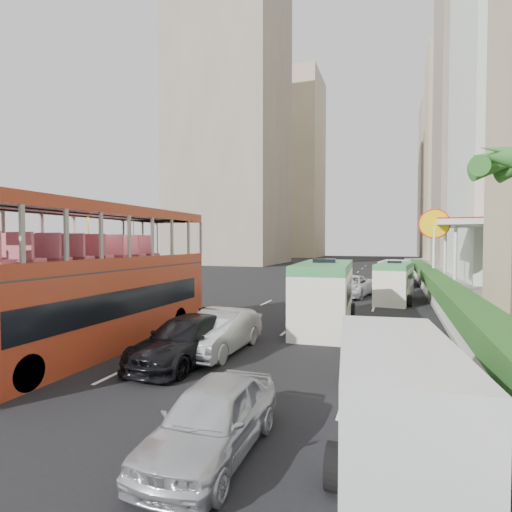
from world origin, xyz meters
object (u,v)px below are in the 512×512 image
at_px(car_silver_lane_b, 213,454).
at_px(shell_station, 478,255).
at_px(car_black, 186,361).
at_px(minibus_far, 395,282).
at_px(double_decker_bus, 99,277).
at_px(minibus_near, 324,295).
at_px(panel_van_far, 395,273).
at_px(van_asset, 350,296).
at_px(car_silver_lane_a, 220,352).
at_px(panel_van_near, 396,395).

relative_size(car_silver_lane_b, shell_station, 0.47).
xyz_separation_m(car_black, minibus_far, (6.23, 15.59, 1.23)).
distance_m(double_decker_bus, minibus_near, 9.33).
bearing_deg(panel_van_far, double_decker_bus, -105.84).
bearing_deg(van_asset, car_silver_lane_a, -90.41).
height_order(car_black, shell_station, shell_station).
relative_size(car_silver_lane_b, panel_van_near, 0.77).
height_order(minibus_far, panel_van_far, minibus_far).
distance_m(van_asset, panel_van_far, 8.81).
height_order(double_decker_bus, car_black, double_decker_bus).
xyz_separation_m(van_asset, panel_van_near, (2.92, -20.60, 0.98)).
relative_size(minibus_far, panel_van_near, 1.12).
xyz_separation_m(car_silver_lane_a, car_black, (-0.57, -1.31, 0.00)).
height_order(car_silver_lane_b, shell_station, shell_station).
relative_size(minibus_near, minibus_far, 1.17).
xyz_separation_m(minibus_near, panel_van_near, (2.96, -10.01, -0.45)).
relative_size(van_asset, panel_van_far, 0.96).
xyz_separation_m(minibus_near, minibus_far, (2.95, 9.06, -0.21)).
height_order(car_black, van_asset, van_asset).
bearing_deg(car_silver_lane_a, panel_van_near, -38.26).
relative_size(minibus_near, panel_van_far, 1.20).
distance_m(minibus_far, shell_station, 10.03).
height_order(car_silver_lane_a, panel_van_far, panel_van_far).
distance_m(van_asset, panel_van_near, 20.83).
bearing_deg(car_silver_lane_b, double_decker_bus, 142.90).
bearing_deg(car_silver_lane_b, car_black, 123.64).
xyz_separation_m(car_silver_lane_a, panel_van_far, (5.70, 24.04, 1.08)).
relative_size(car_silver_lane_a, panel_van_far, 0.81).
height_order(car_black, minibus_far, minibus_far).
xyz_separation_m(car_silver_lane_a, minibus_near, (2.71, 5.22, 1.44)).
xyz_separation_m(double_decker_bus, minibus_far, (9.92, 15.17, -1.30)).
xyz_separation_m(car_silver_lane_b, panel_van_near, (3.08, 1.26, 0.98)).
bearing_deg(car_silver_lane_b, minibus_near, 89.28).
xyz_separation_m(car_black, van_asset, (3.32, 17.12, 0.00)).
bearing_deg(car_silver_lane_a, van_asset, 81.99).
height_order(double_decker_bus, shell_station, shell_station).
bearing_deg(shell_station, car_silver_lane_b, -107.98).
height_order(car_silver_lane_b, minibus_far, minibus_far).
relative_size(panel_van_near, panel_van_far, 0.91).
bearing_deg(van_asset, panel_van_near, -72.47).
bearing_deg(car_black, minibus_near, 67.91).
relative_size(car_silver_lane_a, minibus_far, 0.79).
bearing_deg(double_decker_bus, shell_station, 55.18).
bearing_deg(panel_van_far, minibus_near, -93.08).
xyz_separation_m(car_silver_lane_b, van_asset, (0.16, 21.86, 0.00)).
bearing_deg(double_decker_bus, car_silver_lane_a, 11.65).
relative_size(van_asset, shell_station, 0.65).
relative_size(van_asset, minibus_near, 0.80).
xyz_separation_m(car_silver_lane_a, panel_van_near, (5.67, -4.78, 0.98)).
relative_size(car_silver_lane_a, car_silver_lane_b, 1.15).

